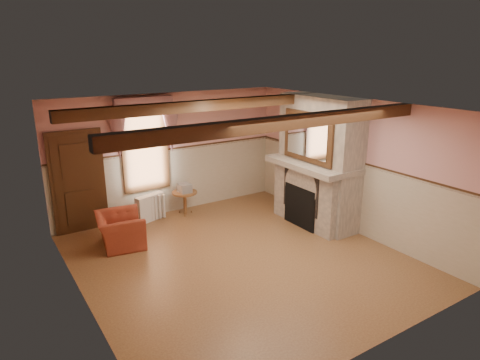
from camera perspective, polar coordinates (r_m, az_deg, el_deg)
floor at (r=8.04m, az=0.02°, el=-10.50°), size 5.50×6.00×0.01m
ceiling at (r=7.19m, az=0.02°, el=9.73°), size 5.50×6.00×0.01m
wall_back at (r=10.06m, az=-9.33°, el=3.47°), size 5.50×0.02×2.80m
wall_front at (r=5.41m, az=17.80°, el=-9.11°), size 5.50×0.02×2.80m
wall_left at (r=6.51m, az=-20.82°, el=-4.92°), size 0.02×6.00×2.80m
wall_right at (r=9.22m, az=14.52°, el=1.93°), size 0.02×6.00×2.80m
wainscot at (r=7.72m, az=0.02°, el=-5.55°), size 5.50×6.00×1.50m
chair_rail at (r=7.47m, az=0.02°, el=-0.22°), size 5.50×6.00×0.08m
firebox at (r=9.41m, az=8.30°, el=-3.48°), size 0.20×0.95×0.90m
armchair at (r=8.76m, az=-15.69°, el=-6.43°), size 1.02×1.12×0.64m
side_table at (r=10.10m, az=-7.35°, el=-3.05°), size 0.77×0.77×0.55m
book_stack at (r=9.97m, az=-7.41°, el=-1.05°), size 0.27×0.33×0.20m
radiator at (r=9.86m, az=-11.89°, el=-3.62°), size 0.72×0.39×0.60m
bowl at (r=9.27m, az=9.68°, el=2.69°), size 0.33×0.33×0.08m
mantel_clock at (r=9.81m, az=6.75°, el=3.95°), size 0.14×0.24×0.20m
oil_lamp at (r=9.73m, az=7.10°, el=4.08°), size 0.11×0.11×0.28m
candle_red at (r=8.70m, az=13.28°, el=1.82°), size 0.06×0.06×0.16m
jar_yellow at (r=9.05m, az=10.99°, el=2.41°), size 0.06×0.06×0.12m
fireplace at (r=9.40m, az=10.50°, el=2.47°), size 0.85×2.00×2.80m
mantel at (r=9.29m, az=9.68°, el=2.09°), size 1.05×2.05×0.12m
overmantel_mirror at (r=9.04m, az=9.00°, el=5.67°), size 0.06×1.44×1.04m
door at (r=9.48m, az=-20.74°, el=-0.44°), size 1.10×0.10×2.10m
window at (r=9.76m, az=-12.55°, el=4.38°), size 1.06×0.08×2.02m
window_drapes at (r=9.57m, az=-12.59°, el=7.79°), size 1.30×0.14×1.40m
ceiling_beam_front at (r=6.24m, az=6.07°, el=7.61°), size 5.50×0.18×0.20m
ceiling_beam_back at (r=8.23m, az=-4.59°, el=9.88°), size 5.50×0.18×0.20m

